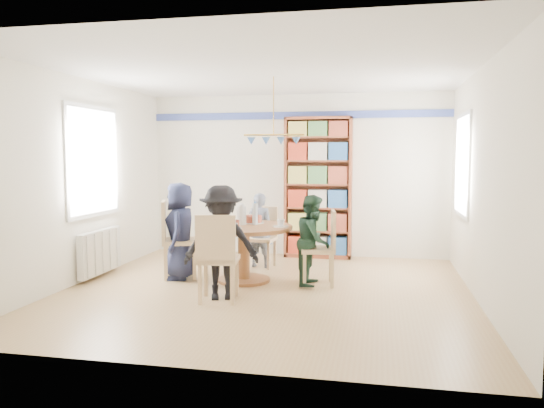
% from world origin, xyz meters
% --- Properties ---
extents(ground, '(5.00, 5.00, 0.00)m').
position_xyz_m(ground, '(0.00, 0.00, 0.00)').
color(ground, tan).
extents(room_shell, '(5.00, 5.00, 5.00)m').
position_xyz_m(room_shell, '(-0.26, 0.87, 1.65)').
color(room_shell, white).
rests_on(room_shell, ground).
extents(radiator, '(0.12, 1.00, 0.60)m').
position_xyz_m(radiator, '(-2.42, 0.30, 0.35)').
color(radiator, silver).
rests_on(radiator, ground).
extents(dining_table, '(1.30, 1.30, 0.75)m').
position_xyz_m(dining_table, '(-0.39, 0.44, 0.56)').
color(dining_table, brown).
rests_on(dining_table, ground).
extents(chair_left, '(0.61, 0.61, 1.06)m').
position_xyz_m(chair_left, '(-1.40, 0.45, 0.59)').
color(chair_left, '#D4B782').
rests_on(chair_left, ground).
extents(chair_right, '(0.49, 0.49, 0.97)m').
position_xyz_m(chair_right, '(0.68, 0.45, 0.54)').
color(chair_right, '#D4B782').
rests_on(chair_right, ground).
extents(chair_far, '(0.44, 0.44, 0.91)m').
position_xyz_m(chair_far, '(-0.35, 1.44, 0.50)').
color(chair_far, '#D4B782').
rests_on(chair_far, ground).
extents(chair_near, '(0.51, 0.51, 1.02)m').
position_xyz_m(chair_near, '(-0.42, -0.64, 0.56)').
color(chair_near, '#D4B782').
rests_on(chair_near, ground).
extents(person_left, '(0.55, 0.72, 1.32)m').
position_xyz_m(person_left, '(-1.28, 0.41, 0.66)').
color(person_left, '#191D37').
rests_on(person_left, ground).
extents(person_right, '(0.47, 0.59, 1.17)m').
position_xyz_m(person_right, '(0.54, 0.43, 0.59)').
color(person_right, '#183122').
rests_on(person_right, ground).
extents(person_far, '(0.44, 0.32, 1.13)m').
position_xyz_m(person_far, '(-0.39, 1.37, 0.56)').
color(person_far, gray).
rests_on(person_far, ground).
extents(person_near, '(0.97, 0.73, 1.34)m').
position_xyz_m(person_near, '(-0.42, -0.48, 0.67)').
color(person_near, black).
rests_on(person_near, ground).
extents(bookshelf, '(1.10, 0.33, 2.31)m').
position_xyz_m(bookshelf, '(0.38, 2.34, 1.13)').
color(bookshelf, brown).
rests_on(bookshelf, ground).
extents(tableware, '(1.21, 1.21, 0.32)m').
position_xyz_m(tableware, '(-0.42, 0.46, 0.82)').
color(tableware, white).
rests_on(tableware, dining_table).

